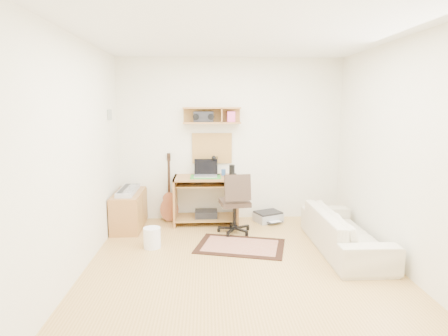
{
  "coord_description": "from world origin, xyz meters",
  "views": [
    {
      "loc": [
        -0.4,
        -4.06,
        1.86
      ],
      "look_at": [
        -0.15,
        1.05,
        1.0
      ],
      "focal_mm": 30.14,
      "sensor_mm": 36.0,
      "label": 1
    }
  ],
  "objects_px": {
    "desk": "(206,200)",
    "sofa": "(345,224)",
    "printer": "(268,216)",
    "task_chair": "(235,202)",
    "cabinet": "(129,210)"
  },
  "relations": [
    {
      "from": "cabinet",
      "to": "sofa",
      "type": "bearing_deg",
      "value": -19.52
    },
    {
      "from": "task_chair",
      "to": "desk",
      "type": "bearing_deg",
      "value": 122.18
    },
    {
      "from": "cabinet",
      "to": "printer",
      "type": "bearing_deg",
      "value": 5.43
    },
    {
      "from": "desk",
      "to": "cabinet",
      "type": "height_order",
      "value": "desk"
    },
    {
      "from": "desk",
      "to": "cabinet",
      "type": "bearing_deg",
      "value": -171.55
    },
    {
      "from": "printer",
      "to": "sofa",
      "type": "height_order",
      "value": "sofa"
    },
    {
      "from": "task_chair",
      "to": "printer",
      "type": "distance_m",
      "value": 0.87
    },
    {
      "from": "cabinet",
      "to": "printer",
      "type": "xyz_separation_m",
      "value": [
        2.18,
        0.21,
        -0.19
      ]
    },
    {
      "from": "desk",
      "to": "printer",
      "type": "relative_size",
      "value": 2.46
    },
    {
      "from": "desk",
      "to": "sofa",
      "type": "distance_m",
      "value": 2.16
    },
    {
      "from": "desk",
      "to": "sofa",
      "type": "relative_size",
      "value": 0.57
    },
    {
      "from": "task_chair",
      "to": "sofa",
      "type": "relative_size",
      "value": 0.52
    },
    {
      "from": "printer",
      "to": "sofa",
      "type": "distance_m",
      "value": 1.5
    },
    {
      "from": "cabinet",
      "to": "printer",
      "type": "relative_size",
      "value": 2.21
    },
    {
      "from": "printer",
      "to": "task_chair",
      "type": "bearing_deg",
      "value": -161.66
    }
  ]
}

